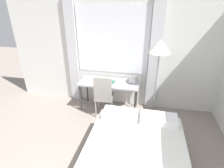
{
  "coord_description": "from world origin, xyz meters",
  "views": [
    {
      "loc": [
        0.64,
        -0.58,
        2.4
      ],
      "look_at": [
        -0.04,
        2.58,
        0.87
      ],
      "focal_mm": 28.0,
      "sensor_mm": 36.0,
      "label": 1
    }
  ],
  "objects_px": {
    "book": "(109,81)",
    "telephone": "(132,80)",
    "desk_chair": "(104,95)",
    "standing_lamp": "(160,50)",
    "desk": "(109,84)",
    "bed": "(134,165)"
  },
  "relations": [
    {
      "from": "book",
      "to": "telephone",
      "type": "bearing_deg",
      "value": 11.54
    },
    {
      "from": "desk_chair",
      "to": "standing_lamp",
      "type": "height_order",
      "value": "standing_lamp"
    },
    {
      "from": "desk_chair",
      "to": "telephone",
      "type": "distance_m",
      "value": 0.74
    },
    {
      "from": "desk_chair",
      "to": "telephone",
      "type": "xyz_separation_m",
      "value": [
        0.58,
        0.41,
        0.22
      ]
    },
    {
      "from": "desk",
      "to": "telephone",
      "type": "height_order",
      "value": "telephone"
    },
    {
      "from": "desk_chair",
      "to": "desk",
      "type": "bearing_deg",
      "value": 73.45
    },
    {
      "from": "desk_chair",
      "to": "bed",
      "type": "bearing_deg",
      "value": -66.71
    },
    {
      "from": "standing_lamp",
      "to": "book",
      "type": "bearing_deg",
      "value": 175.42
    },
    {
      "from": "standing_lamp",
      "to": "telephone",
      "type": "bearing_deg",
      "value": 159.79
    },
    {
      "from": "bed",
      "to": "standing_lamp",
      "type": "relative_size",
      "value": 1.11
    },
    {
      "from": "desk",
      "to": "desk_chair",
      "type": "height_order",
      "value": "desk_chair"
    },
    {
      "from": "desk_chair",
      "to": "telephone",
      "type": "height_order",
      "value": "desk_chair"
    },
    {
      "from": "desk_chair",
      "to": "book",
      "type": "xyz_separation_m",
      "value": [
        0.05,
        0.31,
        0.18
      ]
    },
    {
      "from": "bed",
      "to": "telephone",
      "type": "xyz_separation_m",
      "value": [
        -0.25,
        1.86,
        0.5
      ]
    },
    {
      "from": "book",
      "to": "bed",
      "type": "bearing_deg",
      "value": -66.19
    },
    {
      "from": "desk_chair",
      "to": "book",
      "type": "height_order",
      "value": "desk_chair"
    },
    {
      "from": "desk",
      "to": "book",
      "type": "relative_size",
      "value": 4.63
    },
    {
      "from": "telephone",
      "to": "book",
      "type": "bearing_deg",
      "value": -168.46
    },
    {
      "from": "bed",
      "to": "book",
      "type": "relative_size",
      "value": 6.66
    },
    {
      "from": "desk",
      "to": "desk_chair",
      "type": "xyz_separation_m",
      "value": [
        -0.05,
        -0.31,
        -0.11
      ]
    },
    {
      "from": "bed",
      "to": "standing_lamp",
      "type": "bearing_deg",
      "value": 80.84
    },
    {
      "from": "bed",
      "to": "desk",
      "type": "bearing_deg",
      "value": 113.73
    }
  ]
}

